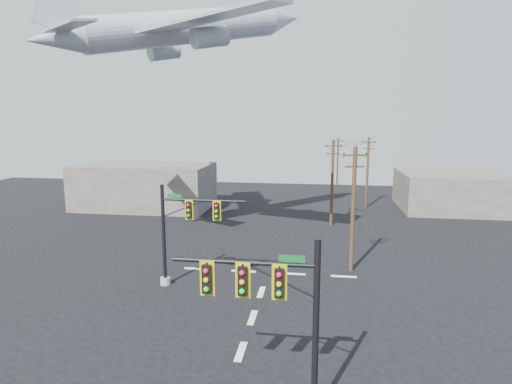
% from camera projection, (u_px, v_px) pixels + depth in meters
% --- Properties ---
extents(ground, '(120.00, 120.00, 0.00)m').
position_uv_depth(ground, '(241.00, 352.00, 22.78)').
color(ground, black).
rests_on(ground, ground).
extents(lane_markings, '(14.00, 21.20, 0.01)m').
position_uv_depth(lane_markings, '(256.00, 308.00, 27.97)').
color(lane_markings, white).
rests_on(lane_markings, ground).
extents(signal_mast_near, '(6.25, 0.85, 7.69)m').
position_uv_depth(signal_mast_near, '(280.00, 319.00, 17.19)').
color(signal_mast_near, gray).
rests_on(signal_mast_near, ground).
extents(signal_mast_far, '(6.49, 0.83, 7.59)m').
position_uv_depth(signal_mast_far, '(180.00, 233.00, 31.09)').
color(signal_mast_far, gray).
rests_on(signal_mast_far, ground).
extents(utility_pole_a, '(1.99, 0.63, 10.11)m').
position_uv_depth(utility_pole_a, '(353.00, 207.00, 34.00)').
color(utility_pole_a, '#462F1E').
rests_on(utility_pole_a, ground).
extents(utility_pole_b, '(1.88, 0.91, 9.85)m').
position_uv_depth(utility_pole_b, '(332.00, 181.00, 49.00)').
color(utility_pole_b, '#462F1E').
rests_on(utility_pole_b, ground).
extents(utility_pole_c, '(1.93, 0.78, 9.76)m').
position_uv_depth(utility_pole_c, '(367.00, 171.00, 58.72)').
color(utility_pole_c, '#462F1E').
rests_on(utility_pole_c, ground).
extents(utility_pole_d, '(1.79, 0.57, 8.79)m').
position_uv_depth(utility_pole_d, '(338.00, 161.00, 78.19)').
color(utility_pole_d, '#462F1E').
rests_on(utility_pole_d, ground).
extents(power_lines, '(6.86, 45.30, 0.70)m').
position_uv_depth(power_lines, '(349.00, 145.00, 55.31)').
color(power_lines, black).
extents(airliner, '(22.92, 22.47, 7.87)m').
position_uv_depth(airliner, '(186.00, 28.00, 39.09)').
color(airliner, '#A1A5AD').
extents(building_left, '(18.00, 10.00, 6.00)m').
position_uv_depth(building_left, '(145.00, 186.00, 59.30)').
color(building_left, slate).
rests_on(building_left, ground).
extents(building_right, '(14.00, 12.00, 5.00)m').
position_uv_depth(building_right, '(453.00, 191.00, 58.12)').
color(building_right, slate).
rests_on(building_right, ground).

